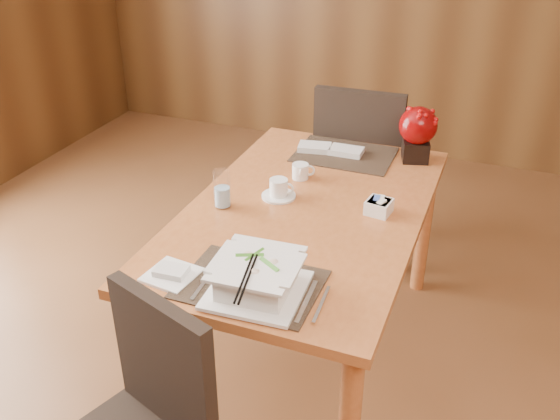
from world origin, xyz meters
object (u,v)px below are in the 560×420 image
at_px(sugar_caddy, 379,207).
at_px(bread_plate, 172,275).
at_px(soup_setting, 257,278).
at_px(creamer_jug, 300,171).
at_px(dining_table, 306,229).
at_px(coffee_cup, 279,190).
at_px(water_glass, 222,189).
at_px(berry_decor, 418,131).
at_px(far_chair, 361,164).

bearing_deg(sugar_caddy, bread_plate, -128.98).
relative_size(soup_setting, creamer_jug, 3.39).
relative_size(soup_setting, sugar_caddy, 3.36).
xyz_separation_m(dining_table, coffee_cup, (-0.14, 0.05, 0.13)).
relative_size(sugar_caddy, bread_plate, 0.58).
height_order(water_glass, bread_plate, water_glass).
bearing_deg(water_glass, soup_setting, -53.66).
relative_size(dining_table, sugar_caddy, 16.20).
height_order(sugar_caddy, berry_decor, berry_decor).
distance_m(soup_setting, sugar_caddy, 0.69).
xyz_separation_m(soup_setting, creamer_jug, (-0.15, 0.83, -0.03)).
bearing_deg(water_glass, dining_table, 18.45).
xyz_separation_m(bread_plate, far_chair, (0.27, 1.48, -0.19)).
bearing_deg(soup_setting, far_chair, 88.17).
bearing_deg(coffee_cup, sugar_caddy, 2.39).
bearing_deg(bread_plate, coffee_cup, 78.92).
height_order(soup_setting, creamer_jug, soup_setting).
relative_size(dining_table, coffee_cup, 10.67).
distance_m(dining_table, far_chair, 0.88).
bearing_deg(berry_decor, far_chair, 140.11).
distance_m(berry_decor, bread_plate, 1.35).
bearing_deg(bread_plate, sugar_caddy, 51.02).
bearing_deg(coffee_cup, creamer_jug, 83.01).
relative_size(coffee_cup, creamer_jug, 1.53).
height_order(creamer_jug, bread_plate, creamer_jug).
bearing_deg(far_chair, bread_plate, 77.63).
distance_m(coffee_cup, sugar_caddy, 0.41).
bearing_deg(soup_setting, water_glass, 123.18).
xyz_separation_m(berry_decor, bread_plate, (-0.58, -1.22, -0.14)).
height_order(coffee_cup, creamer_jug, coffee_cup).
xyz_separation_m(dining_table, far_chair, (0.00, 0.88, -0.09)).
xyz_separation_m(sugar_caddy, bread_plate, (-0.54, -0.67, -0.02)).
bearing_deg(dining_table, coffee_cup, 159.86).
xyz_separation_m(soup_setting, coffee_cup, (-0.17, 0.63, -0.03)).
height_order(soup_setting, far_chair, far_chair).
relative_size(soup_setting, berry_decor, 1.22).
bearing_deg(berry_decor, water_glass, -131.16).
bearing_deg(bread_plate, water_glass, 95.89).
relative_size(sugar_caddy, berry_decor, 0.36).
distance_m(sugar_caddy, far_chair, 0.88).
relative_size(dining_table, bread_plate, 9.41).
bearing_deg(water_glass, sugar_caddy, 16.24).
xyz_separation_m(dining_table, soup_setting, (0.04, -0.58, 0.16)).
distance_m(soup_setting, far_chair, 1.48).
height_order(dining_table, sugar_caddy, sugar_caddy).
height_order(dining_table, coffee_cup, coffee_cup).
bearing_deg(berry_decor, bread_plate, -115.45).
xyz_separation_m(creamer_jug, berry_decor, (0.43, 0.37, 0.11)).
height_order(dining_table, far_chair, far_chair).
xyz_separation_m(dining_table, sugar_caddy, (0.28, 0.07, 0.12)).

